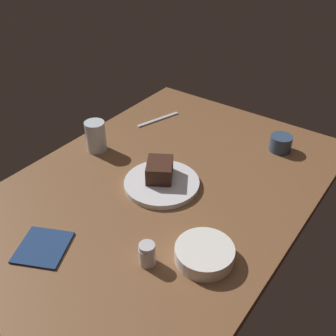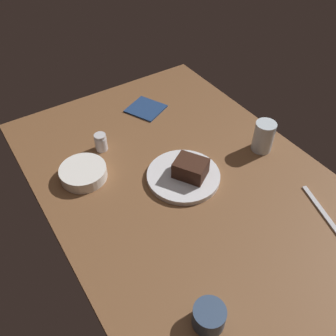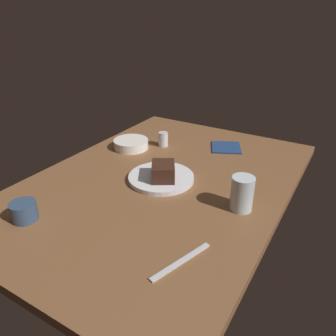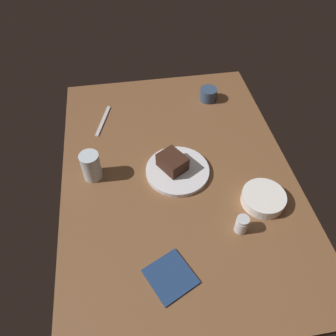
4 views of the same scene
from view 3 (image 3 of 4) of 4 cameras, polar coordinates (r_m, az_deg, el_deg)
dining_table at (r=118.21cm, az=-1.19°, el=-2.68°), size 120.00×84.00×3.00cm
dessert_plate at (r=116.90cm, az=-1.05°, el=-1.73°), size 23.26×23.26×1.69cm
chocolate_cake_slice at (r=113.61cm, az=-0.83°, el=-0.56°), size 12.37×11.72×5.56cm
salt_shaker at (r=144.28cm, az=-0.84°, el=4.98°), size 4.19×4.19×6.24cm
water_glass at (r=101.31cm, az=12.66°, el=-4.31°), size 6.92×6.92×10.82cm
side_bowl at (r=143.33cm, az=-6.41°, el=4.16°), size 14.81×14.81×3.83cm
coffee_cup at (r=104.32cm, az=-23.65°, el=-6.85°), size 7.56×7.56×5.53cm
butter_knife at (r=83.30cm, az=2.27°, el=-15.83°), size 18.52×7.14×0.50cm
folded_napkin at (r=145.26cm, az=10.01°, el=3.53°), size 16.76×16.49×0.60cm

